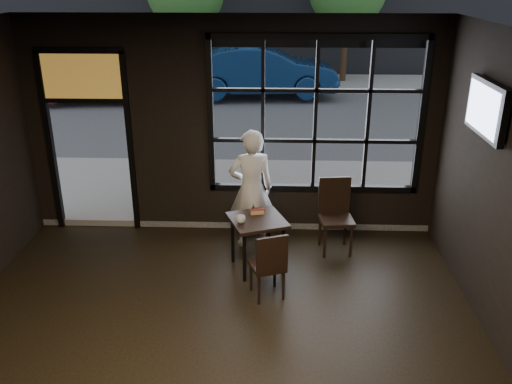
{
  "coord_description": "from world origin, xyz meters",
  "views": [
    {
      "loc": [
        0.63,
        -4.07,
        3.73
      ],
      "look_at": [
        0.4,
        2.2,
        1.15
      ],
      "focal_mm": 38.0,
      "sensor_mm": 36.0,
      "label": 1
    }
  ],
  "objects_px": {
    "cafe_table": "(257,243)",
    "man": "(251,189)",
    "navy_car": "(261,71)",
    "chair_near": "(267,263)"
  },
  "relations": [
    {
      "from": "cafe_table",
      "to": "man",
      "type": "distance_m",
      "value": 0.86
    },
    {
      "from": "chair_near",
      "to": "man",
      "type": "distance_m",
      "value": 1.43
    },
    {
      "from": "chair_near",
      "to": "man",
      "type": "height_order",
      "value": "man"
    },
    {
      "from": "cafe_table",
      "to": "man",
      "type": "bearing_deg",
      "value": 78.14
    },
    {
      "from": "man",
      "to": "navy_car",
      "type": "height_order",
      "value": "man"
    },
    {
      "from": "navy_car",
      "to": "chair_near",
      "type": "bearing_deg",
      "value": 176.97
    },
    {
      "from": "man",
      "to": "navy_car",
      "type": "bearing_deg",
      "value": -101.34
    },
    {
      "from": "cafe_table",
      "to": "man",
      "type": "relative_size",
      "value": 0.42
    },
    {
      "from": "cafe_table",
      "to": "man",
      "type": "height_order",
      "value": "man"
    },
    {
      "from": "man",
      "to": "chair_near",
      "type": "bearing_deg",
      "value": 88.52
    }
  ]
}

